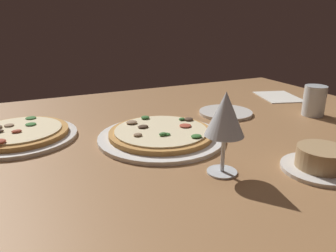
% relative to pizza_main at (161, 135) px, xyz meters
% --- Properties ---
extents(dining_table, '(1.50, 1.10, 0.04)m').
position_rel_pizza_main_xyz_m(dining_table, '(-0.04, -0.01, -0.03)').
color(dining_table, '#996B42').
rests_on(dining_table, ground).
extents(pizza_main, '(0.32, 0.32, 0.03)m').
position_rel_pizza_main_xyz_m(pizza_main, '(0.00, 0.00, 0.00)').
color(pizza_main, white).
rests_on(pizza_main, dining_table).
extents(pizza_side, '(0.28, 0.28, 0.03)m').
position_rel_pizza_main_xyz_m(pizza_side, '(0.32, -0.15, 0.00)').
color(pizza_side, silver).
rests_on(pizza_side, dining_table).
extents(ramekin_on_saucer, '(0.15, 0.15, 0.05)m').
position_rel_pizza_main_xyz_m(ramekin_on_saucer, '(-0.22, 0.29, 0.01)').
color(ramekin_on_saucer, silver).
rests_on(ramekin_on_saucer, dining_table).
extents(wine_glass_far, '(0.08, 0.08, 0.17)m').
position_rel_pizza_main_xyz_m(wine_glass_far, '(-0.03, 0.22, 0.11)').
color(wine_glass_far, silver).
rests_on(wine_glass_far, dining_table).
extents(water_glass, '(0.07, 0.07, 0.09)m').
position_rel_pizza_main_xyz_m(water_glass, '(-0.51, 0.01, 0.03)').
color(water_glass, silver).
rests_on(water_glass, dining_table).
extents(side_plate, '(0.17, 0.17, 0.01)m').
position_rel_pizza_main_xyz_m(side_plate, '(-0.27, -0.11, -0.01)').
color(side_plate, silver).
rests_on(side_plate, dining_table).
extents(paper_menu, '(0.18, 0.21, 0.00)m').
position_rel_pizza_main_xyz_m(paper_menu, '(-0.58, -0.21, -0.01)').
color(paper_menu, silver).
rests_on(paper_menu, dining_table).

